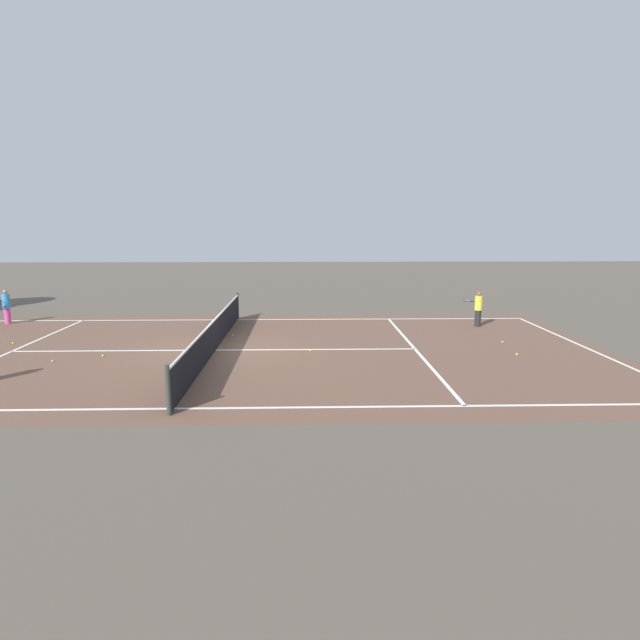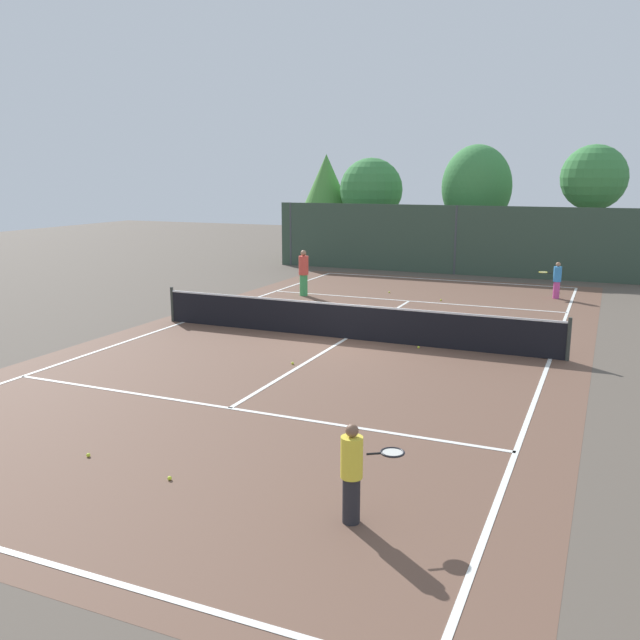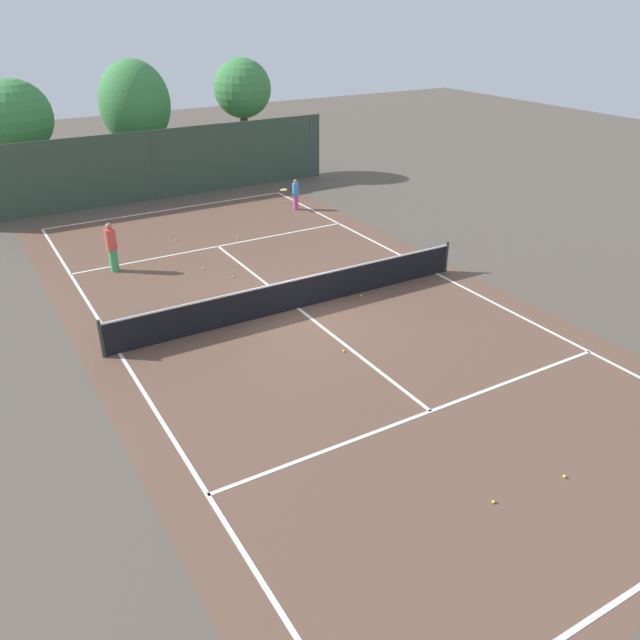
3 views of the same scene
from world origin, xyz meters
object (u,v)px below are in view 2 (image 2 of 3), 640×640
(tennis_ball_1, at_px, (170,478))
(tennis_ball_7, at_px, (389,292))
(player_1, at_px, (353,472))
(player_2, at_px, (557,280))
(tennis_ball_3, at_px, (419,347))
(tennis_ball_4, at_px, (293,363))
(tennis_ball_6, at_px, (559,292))
(tennis_ball_0, at_px, (441,300))
(tennis_ball_2, at_px, (357,306))
(tennis_ball_8, at_px, (361,314))
(tennis_ball_5, at_px, (88,455))
(player_0, at_px, (304,273))

(tennis_ball_1, bearing_deg, tennis_ball_7, 96.72)
(player_1, xyz_separation_m, player_2, (1.08, 18.78, -0.00))
(tennis_ball_7, bearing_deg, tennis_ball_3, -67.27)
(player_2, xyz_separation_m, tennis_ball_1, (-4.06, -18.70, -0.68))
(tennis_ball_7, bearing_deg, tennis_ball_4, -84.86)
(tennis_ball_6, bearing_deg, tennis_ball_1, -101.60)
(tennis_ball_0, height_order, tennis_ball_2, same)
(tennis_ball_4, bearing_deg, tennis_ball_8, 94.59)
(tennis_ball_7, bearing_deg, tennis_ball_0, -21.50)
(tennis_ball_0, xyz_separation_m, tennis_ball_4, (-1.30, -9.94, 0.00))
(tennis_ball_1, height_order, tennis_ball_6, same)
(player_2, bearing_deg, tennis_ball_8, -133.87)
(player_2, height_order, tennis_ball_3, player_2)
(player_2, xyz_separation_m, tennis_ball_5, (-5.81, -18.51, -0.68))
(player_2, xyz_separation_m, tennis_ball_0, (-3.83, -2.23, -0.68))
(tennis_ball_4, height_order, tennis_ball_8, same)
(tennis_ball_3, bearing_deg, tennis_ball_0, 98.76)
(tennis_ball_6, xyz_separation_m, tennis_ball_8, (-5.68, -7.16, 0.00))
(tennis_ball_1, distance_m, tennis_ball_7, 17.49)
(tennis_ball_8, bearing_deg, tennis_ball_2, 116.38)
(player_1, relative_size, tennis_ball_6, 20.87)
(tennis_ball_6, distance_m, tennis_ball_7, 6.68)
(tennis_ball_3, height_order, tennis_ball_7, same)
(tennis_ball_2, height_order, tennis_ball_7, same)
(player_0, distance_m, player_2, 9.52)
(tennis_ball_0, xyz_separation_m, tennis_ball_8, (-1.81, -3.64, 0.00))
(tennis_ball_2, bearing_deg, tennis_ball_8, -63.62)
(tennis_ball_6, bearing_deg, player_1, -93.17)
(tennis_ball_2, relative_size, tennis_ball_5, 1.00)
(player_2, relative_size, tennis_ball_1, 20.85)
(tennis_ball_3, distance_m, tennis_ball_6, 11.05)
(tennis_ball_5, bearing_deg, tennis_ball_6, 73.56)
(tennis_ball_0, xyz_separation_m, tennis_ball_2, (-2.42, -2.41, 0.00))
(tennis_ball_2, xyz_separation_m, tennis_ball_7, (0.14, 3.31, 0.00))
(player_2, relative_size, tennis_ball_4, 20.85)
(tennis_ball_1, height_order, tennis_ball_2, same)
(player_2, height_order, tennis_ball_2, player_2)
(player_1, distance_m, tennis_ball_7, 18.17)
(tennis_ball_3, height_order, tennis_ball_5, same)
(tennis_ball_2, xyz_separation_m, tennis_ball_8, (0.61, -1.23, 0.00))
(tennis_ball_1, relative_size, tennis_ball_7, 1.00)
(tennis_ball_3, distance_m, tennis_ball_8, 4.59)
(tennis_ball_0, xyz_separation_m, tennis_ball_1, (-0.23, -16.47, 0.00))
(tennis_ball_1, bearing_deg, player_1, -1.54)
(tennis_ball_2, bearing_deg, tennis_ball_4, -81.58)
(player_1, distance_m, tennis_ball_6, 20.11)
(player_2, relative_size, tennis_ball_3, 20.85)
(tennis_ball_7, bearing_deg, tennis_ball_1, -83.28)
(player_0, relative_size, player_1, 1.27)
(tennis_ball_0, relative_size, tennis_ball_2, 1.00)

